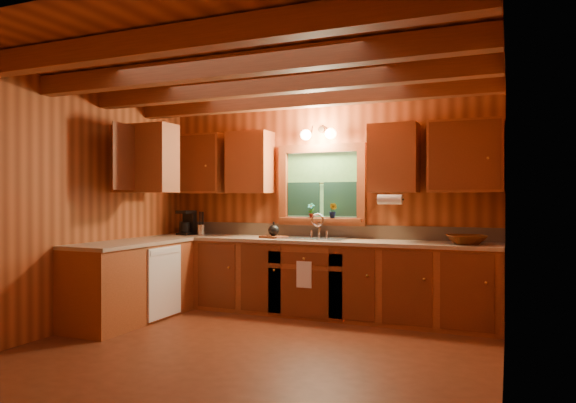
# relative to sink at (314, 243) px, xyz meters

# --- Properties ---
(room) EXTENTS (4.20, 4.20, 4.20)m
(room) POSITION_rel_sink_xyz_m (0.00, -1.60, 0.44)
(room) COLOR #5C2A16
(room) RESTS_ON ground
(ceiling_beams) EXTENTS (4.20, 2.54, 0.18)m
(ceiling_beams) POSITION_rel_sink_xyz_m (0.00, -1.60, 1.63)
(ceiling_beams) COLOR brown
(ceiling_beams) RESTS_ON room
(base_cabinets) EXTENTS (4.20, 2.22, 0.86)m
(base_cabinets) POSITION_rel_sink_xyz_m (-0.49, -0.32, -0.43)
(base_cabinets) COLOR brown
(base_cabinets) RESTS_ON ground
(countertop) EXTENTS (4.20, 2.24, 0.04)m
(countertop) POSITION_rel_sink_xyz_m (-0.48, -0.31, 0.02)
(countertop) COLOR tan
(countertop) RESTS_ON base_cabinets
(backsplash) EXTENTS (4.20, 0.02, 0.16)m
(backsplash) POSITION_rel_sink_xyz_m (0.00, 0.28, 0.12)
(backsplash) COLOR tan
(backsplash) RESTS_ON room
(dishwasher_panel) EXTENTS (0.02, 0.60, 0.80)m
(dishwasher_panel) POSITION_rel_sink_xyz_m (-1.47, -0.92, -0.43)
(dishwasher_panel) COLOR white
(dishwasher_panel) RESTS_ON base_cabinets
(upper_cabinets) EXTENTS (4.19, 1.77, 0.78)m
(upper_cabinets) POSITION_rel_sink_xyz_m (-0.56, -0.18, 0.98)
(upper_cabinets) COLOR brown
(upper_cabinets) RESTS_ON room
(window) EXTENTS (1.12, 0.08, 1.00)m
(window) POSITION_rel_sink_xyz_m (0.00, 0.26, 0.67)
(window) COLOR brown
(window) RESTS_ON room
(window_sill) EXTENTS (1.06, 0.14, 0.04)m
(window_sill) POSITION_rel_sink_xyz_m (0.00, 0.22, 0.26)
(window_sill) COLOR brown
(window_sill) RESTS_ON room
(wall_sconce) EXTENTS (0.45, 0.21, 0.17)m
(wall_sconce) POSITION_rel_sink_xyz_m (0.00, 0.14, 1.31)
(wall_sconce) COLOR black
(wall_sconce) RESTS_ON room
(paper_towel_roll) EXTENTS (0.27, 0.11, 0.11)m
(paper_towel_roll) POSITION_rel_sink_xyz_m (0.92, -0.07, 0.51)
(paper_towel_roll) COLOR white
(paper_towel_roll) RESTS_ON upper_cabinets
(dish_towel) EXTENTS (0.18, 0.01, 0.30)m
(dish_towel) POSITION_rel_sink_xyz_m (0.00, -0.34, -0.34)
(dish_towel) COLOR white
(dish_towel) RESTS_ON base_cabinets
(sink) EXTENTS (0.82, 0.48, 0.43)m
(sink) POSITION_rel_sink_xyz_m (0.00, 0.00, 0.00)
(sink) COLOR silver
(sink) RESTS_ON countertop
(coffee_maker) EXTENTS (0.18, 0.23, 0.32)m
(coffee_maker) POSITION_rel_sink_xyz_m (-1.79, 0.02, 0.20)
(coffee_maker) COLOR black
(coffee_maker) RESTS_ON countertop
(utensil_crock) EXTENTS (0.11, 0.11, 0.31)m
(utensil_crock) POSITION_rel_sink_xyz_m (-1.59, 0.03, 0.12)
(utensil_crock) COLOR silver
(utensil_crock) RESTS_ON countertop
(cutting_board) EXTENTS (0.35, 0.30, 0.03)m
(cutting_board) POSITION_rel_sink_xyz_m (-0.50, -0.07, 0.06)
(cutting_board) COLOR #622B15
(cutting_board) RESTS_ON countertop
(teakettle) EXTENTS (0.13, 0.13, 0.17)m
(teakettle) POSITION_rel_sink_xyz_m (-0.50, -0.07, 0.14)
(teakettle) COLOR black
(teakettle) RESTS_ON cutting_board
(wicker_basket) EXTENTS (0.51, 0.51, 0.10)m
(wicker_basket) POSITION_rel_sink_xyz_m (1.72, -0.08, 0.09)
(wicker_basket) COLOR #48230C
(wicker_basket) RESTS_ON countertop
(potted_plant_left) EXTENTS (0.10, 0.07, 0.19)m
(potted_plant_left) POSITION_rel_sink_xyz_m (-0.12, 0.21, 0.38)
(potted_plant_left) COLOR #622B15
(potted_plant_left) RESTS_ON window_sill
(potted_plant_right) EXTENTS (0.13, 0.11, 0.19)m
(potted_plant_right) POSITION_rel_sink_xyz_m (0.17, 0.19, 0.38)
(potted_plant_right) COLOR #622B15
(potted_plant_right) RESTS_ON window_sill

